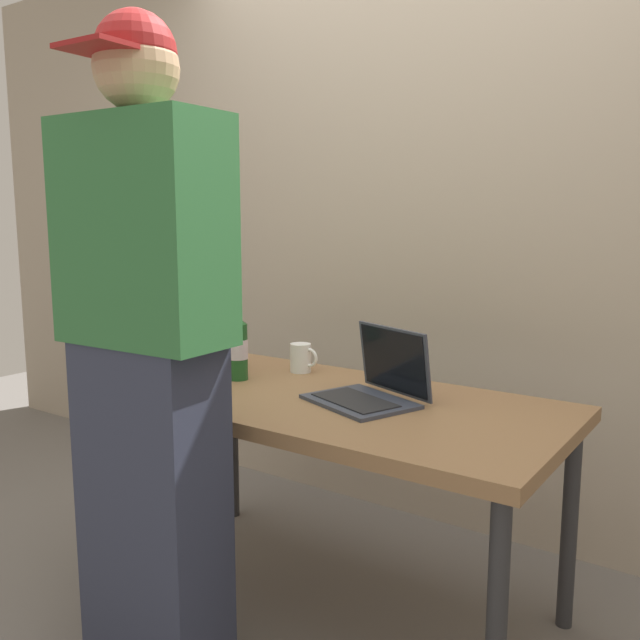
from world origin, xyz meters
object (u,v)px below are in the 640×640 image
object	(u,v)px
beer_bottle_brown	(229,336)
person_figure	(148,364)
beer_bottle_dark	(238,346)
coffee_mug	(301,358)
laptop	(372,386)
beer_bottle_amber	(213,346)

from	to	relation	value
beer_bottle_brown	person_figure	size ratio (longest dim) A/B	0.19
beer_bottle_dark	coffee_mug	distance (m)	0.26
laptop	coffee_mug	size ratio (longest dim) A/B	3.46
coffee_mug	beer_bottle_amber	bearing A→B (deg)	-135.45
person_figure	coffee_mug	bearing A→B (deg)	97.09
beer_bottle_brown	coffee_mug	world-z (taller)	beer_bottle_brown
laptop	beer_bottle_dark	size ratio (longest dim) A/B	1.23
beer_bottle_amber	coffee_mug	world-z (taller)	beer_bottle_amber
laptop	beer_bottle_dark	world-z (taller)	beer_bottle_dark
beer_bottle_amber	person_figure	distance (m)	0.69
beer_bottle_dark	person_figure	xyz separation A→B (m)	(0.22, -0.60, 0.07)
beer_bottle_brown	person_figure	distance (m)	0.79
laptop	person_figure	distance (m)	0.72
beer_bottle_amber	coffee_mug	distance (m)	0.33
beer_bottle_dark	beer_bottle_brown	xyz separation A→B (m)	(-0.14, 0.10, 0.01)
laptop	beer_bottle_brown	xyz separation A→B (m)	(-0.68, 0.08, 0.08)
laptop	person_figure	world-z (taller)	person_figure
laptop	beer_bottle_dark	distance (m)	0.55
beer_bottle_amber	beer_bottle_dark	xyz separation A→B (m)	(0.11, 0.01, 0.01)
laptop	person_figure	xyz separation A→B (m)	(-0.32, -0.63, 0.14)
laptop	beer_bottle_dark	xyz separation A→B (m)	(-0.54, -0.03, 0.07)
beer_bottle_dark	laptop	bearing A→B (deg)	2.88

